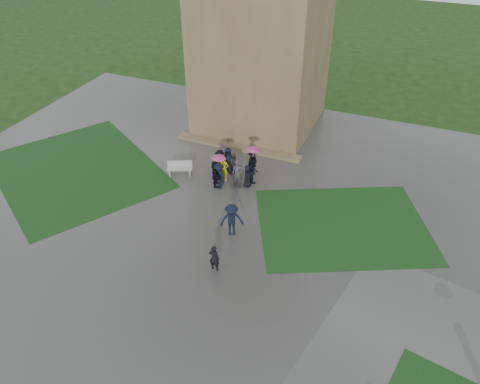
% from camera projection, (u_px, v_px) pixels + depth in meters
% --- Properties ---
extents(ground, '(120.00, 120.00, 0.00)m').
position_uv_depth(ground, '(161.00, 243.00, 24.39)').
color(ground, black).
extents(plaza, '(34.00, 34.00, 0.02)m').
position_uv_depth(plaza, '(179.00, 220.00, 25.89)').
color(plaza, '#393936').
rests_on(plaza, ground).
extents(lawn_inset_left, '(14.10, 13.46, 0.01)m').
position_uv_depth(lawn_inset_left, '(77.00, 171.00, 30.02)').
color(lawn_inset_left, black).
rests_on(lawn_inset_left, plaza).
extents(lawn_inset_right, '(11.12, 10.15, 0.01)m').
position_uv_depth(lawn_inset_right, '(343.00, 225.00, 25.52)').
color(lawn_inset_right, black).
rests_on(lawn_inset_right, plaza).
extents(tower_plinth, '(9.00, 0.80, 0.22)m').
position_uv_depth(tower_plinth, '(238.00, 147.00, 32.32)').
color(tower_plinth, brown).
rests_on(tower_plinth, plaza).
extents(bench, '(1.64, 1.10, 0.91)m').
position_uv_depth(bench, '(180.00, 168.00, 29.42)').
color(bench, '#AAAAA5').
rests_on(bench, plaza).
extents(visitor_cluster, '(3.18, 3.39, 2.66)m').
position_uv_depth(visitor_cluster, '(230.00, 164.00, 28.48)').
color(visitor_cluster, black).
rests_on(visitor_cluster, plaza).
extents(pedestrian_mid, '(1.39, 1.17, 1.92)m').
position_uv_depth(pedestrian_mid, '(232.00, 220.00, 24.38)').
color(pedestrian_mid, black).
rests_on(pedestrian_mid, plaza).
extents(pedestrian_near, '(0.54, 0.36, 1.48)m').
position_uv_depth(pedestrian_near, '(214.00, 258.00, 22.35)').
color(pedestrian_near, black).
rests_on(pedestrian_near, plaza).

